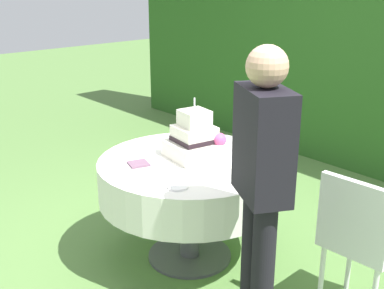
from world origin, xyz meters
TOP-DOWN VIEW (x-y plane):
  - ground_plane at (0.00, 0.00)m, footprint 20.00×20.00m
  - cake_table at (0.00, 0.00)m, footprint 1.22×1.22m
  - wedding_cake at (-0.02, 0.07)m, footprint 0.38×0.38m
  - serving_plate_near at (0.29, 0.20)m, footprint 0.14×0.14m
  - serving_plate_far at (0.29, -0.34)m, footprint 0.12×0.12m
  - serving_plate_left at (-0.39, 0.17)m, footprint 0.13×0.13m
  - napkin_stack at (-0.16, -0.30)m, footprint 0.16×0.16m
  - garden_chair at (1.12, 0.26)m, footprint 0.42×0.42m
  - standing_person at (0.85, -0.28)m, footprint 0.41×0.35m

SIDE VIEW (x-z plane):
  - ground_plane at x=0.00m, z-range 0.00..0.00m
  - garden_chair at x=1.12m, z-range 0.10..0.99m
  - cake_table at x=0.00m, z-range 0.22..0.95m
  - serving_plate_near at x=0.29m, z-range 0.73..0.74m
  - serving_plate_far at x=0.29m, z-range 0.73..0.74m
  - serving_plate_left at x=-0.39m, z-range 0.73..0.74m
  - napkin_stack at x=-0.16m, z-range 0.73..0.74m
  - wedding_cake at x=-0.02m, z-range 0.64..1.05m
  - standing_person at x=0.85m, z-range 0.13..1.73m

